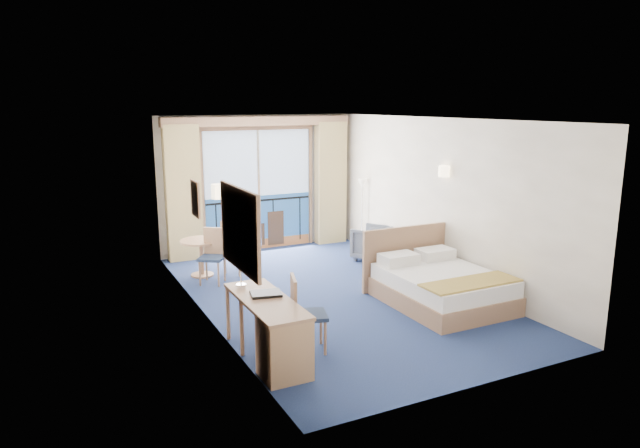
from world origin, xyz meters
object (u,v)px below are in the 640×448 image
Objects in this scene: bed at (439,285)px; desk at (280,339)px; floor_lamp at (362,196)px; table_chair_a at (235,244)px; armchair at (374,243)px; table_chair_b at (213,252)px; desk_chair at (303,309)px; round_table at (201,249)px; nightstand at (410,256)px.

bed is 1.23× the size of desk.
desk is (-3.60, -4.36, -0.68)m from floor_lamp.
desk is 1.65× the size of table_chair_a.
table_chair_b is (-3.11, 0.01, 0.19)m from armchair.
desk_chair is 3.56m from round_table.
bed reaches higher than desk.
round_table is 0.75× the size of table_chair_a.
desk is (-3.37, -3.50, 0.08)m from armchair.
table_chair_b is at bearing 85.75° from desk.
desk_chair is at bearing -166.38° from bed.
table_chair_b reaches higher than nightstand.
desk is 3.87m from table_chair_a.
floor_lamp is 1.52× the size of table_chair_a.
desk is (-3.47, -2.48, 0.10)m from nightstand.
nightstand is 4.27m from desk.
desk is 1.66× the size of desk_chair.
table_chair_a is at bearing 128.96° from bed.
nightstand is 1.02m from armchair.
bed reaches higher than table_chair_b.
bed is at bearing -171.20° from table_chair_a.
table_chair_a is at bearing 79.22° from desk.
bed reaches higher than desk_chair.
round_table is at bearing 136.53° from table_chair_b.
round_table reaches higher than nightstand.
table_chair_b is (-0.20, 3.11, -0.01)m from desk_chair.
table_chair_b is at bearing -31.92° from armchair.
desk is (-2.97, -1.01, 0.12)m from bed.
nightstand is 3.06m from table_chair_a.
bed is 2.52m from armchair.
round_table is (-3.30, 1.47, 0.18)m from nightstand.
round_table is 0.45m from table_chair_b.
desk is 2.19× the size of round_table.
armchair is at bearing 35.05° from table_chair_b.
armchair reaches higher than round_table.
desk_chair is at bearing -85.36° from round_table.
table_chair_b reaches higher than desk.
floor_lamp is 2.03× the size of round_table.
nightstand is 0.86× the size of armchair.
desk_chair is at bearing -51.01° from table_chair_b.
floor_lamp is 2.99m from table_chair_a.
table_chair_b is at bearing 20.96° from desk_chair.
table_chair_a reaches higher than table_chair_b.
round_table is (-2.80, 2.94, 0.20)m from bed.
floor_lamp is at bearing -21.21° from desk_chair.
round_table is 0.57m from table_chair_a.
table_chair_b is at bearing -165.83° from floor_lamp.
round_table is 0.78× the size of table_chair_b.
desk is at bearing -144.42° from nightstand.
armchair is at bearing 46.06° from desk.
table_chair_a is (-2.75, 1.31, 0.23)m from nightstand.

